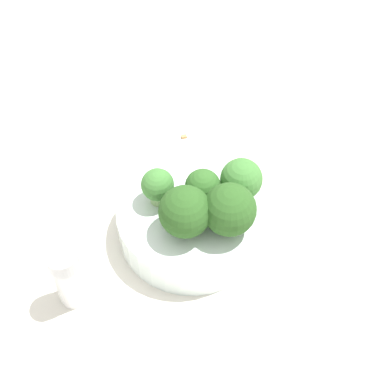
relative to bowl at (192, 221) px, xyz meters
The scene contains 11 objects.
ground_plane 0.02m from the bowl, ahead, with size 3.00×3.00×0.00m, color silver.
bowl is the anchor object (origin of this frame).
broccoli_floret_0 0.05m from the bowl, 65.76° to the right, with size 0.04×0.04×0.05m.
broccoli_floret_1 0.08m from the bowl, 84.33° to the right, with size 0.05×0.05×0.05m.
broccoli_floret_2 0.06m from the bowl, 151.64° to the left, with size 0.06×0.06×0.06m.
broccoli_floret_3 0.07m from the bowl, 136.87° to the right, with size 0.06×0.06×0.06m.
broccoli_floret_4 0.06m from the bowl, 57.34° to the left, with size 0.04×0.04×0.05m.
pepper_shaker 0.15m from the bowl, 110.04° to the left, with size 0.03×0.03×0.08m.
almond_crumb_0 0.10m from the bowl, 56.04° to the right, with size 0.01×0.01×0.01m, color tan.
almond_crumb_1 0.11m from the bowl, ahead, with size 0.01×0.01×0.01m, color olive.
almond_crumb_2 0.16m from the bowl, 10.02° to the right, with size 0.01×0.01×0.01m, color #AD7F4C.
Camera 1 is at (-0.35, 0.09, 0.52)m, focal length 50.00 mm.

